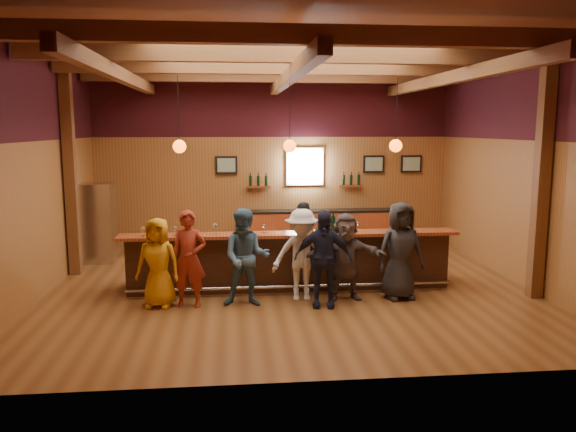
{
  "coord_description": "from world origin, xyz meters",
  "views": [
    {
      "loc": [
        -1.07,
        -10.33,
        3.04
      ],
      "look_at": [
        0.0,
        0.3,
        1.35
      ],
      "focal_mm": 35.0,
      "sensor_mm": 36.0,
      "label": 1
    }
  ],
  "objects": [
    {
      "name": "glass_b",
      "position": [
        -2.1,
        -0.22,
        1.23
      ],
      "size": [
        0.07,
        0.07,
        0.17
      ],
      "color": "silver",
      "rests_on": "bar_counter"
    },
    {
      "name": "customer_redvest",
      "position": [
        -1.82,
        -0.92,
        0.83
      ],
      "size": [
        0.66,
        0.48,
        1.67
      ],
      "primitive_type": "imported",
      "rotation": [
        0.0,
        0.0,
        -0.15
      ],
      "color": "maroon",
      "rests_on": "ground"
    },
    {
      "name": "customer_dark",
      "position": [
        1.9,
        -0.83,
        0.87
      ],
      "size": [
        0.92,
        0.67,
        1.74
      ],
      "primitive_type": "imported",
      "rotation": [
        0.0,
        0.0,
        0.15
      ],
      "color": "#252427",
      "rests_on": "ground"
    },
    {
      "name": "pendant_lights",
      "position": [
        0.0,
        0.0,
        2.71
      ],
      "size": [
        4.24,
        0.24,
        1.37
      ],
      "color": "black",
      "rests_on": "room"
    },
    {
      "name": "ice_bucket",
      "position": [
        0.35,
        -0.05,
        1.22
      ],
      "size": [
        0.2,
        0.2,
        0.22
      ],
      "primitive_type": "cylinder",
      "color": "olive",
      "rests_on": "bar_counter"
    },
    {
      "name": "bar_counter",
      "position": [
        0.02,
        0.15,
        0.52
      ],
      "size": [
        6.3,
        1.07,
        1.11
      ],
      "color": "black",
      "rests_on": "ground"
    },
    {
      "name": "bottle_a",
      "position": [
        0.83,
        -0.02,
        1.26
      ],
      "size": [
        0.08,
        0.08,
        0.38
      ],
      "color": "black",
      "rests_on": "bar_counter"
    },
    {
      "name": "glass_h",
      "position": [
        1.93,
        -0.25,
        1.25
      ],
      "size": [
        0.09,
        0.09,
        0.19
      ],
      "color": "silver",
      "rests_on": "bar_counter"
    },
    {
      "name": "glass_f",
      "position": [
        0.57,
        -0.25,
        1.25
      ],
      "size": [
        0.09,
        0.09,
        0.2
      ],
      "color": "silver",
      "rests_on": "bar_counter"
    },
    {
      "name": "window",
      "position": [
        0.8,
        3.95,
        2.05
      ],
      "size": [
        0.95,
        0.09,
        0.95
      ],
      "color": "silver",
      "rests_on": "room"
    },
    {
      "name": "wine_shelves",
      "position": [
        0.8,
        3.88,
        1.62
      ],
      "size": [
        3.0,
        0.18,
        0.3
      ],
      "color": "maroon",
      "rests_on": "room"
    },
    {
      "name": "back_bar_cabinet",
      "position": [
        1.2,
        3.72,
        0.48
      ],
      "size": [
        4.0,
        0.52,
        0.95
      ],
      "color": "maroon",
      "rests_on": "ground"
    },
    {
      "name": "framed_pictures",
      "position": [
        1.67,
        3.94,
        2.1
      ],
      "size": [
        5.35,
        0.05,
        0.45
      ],
      "color": "black",
      "rests_on": "room"
    },
    {
      "name": "glass_e",
      "position": [
        -0.49,
        -0.15,
        1.23
      ],
      "size": [
        0.07,
        0.07,
        0.17
      ],
      "color": "silver",
      "rests_on": "bar_counter"
    },
    {
      "name": "glass_g",
      "position": [
        1.24,
        -0.18,
        1.25
      ],
      "size": [
        0.09,
        0.09,
        0.2
      ],
      "color": "silver",
      "rests_on": "bar_counter"
    },
    {
      "name": "stainless_fridge",
      "position": [
        -4.1,
        2.6,
        0.9
      ],
      "size": [
        0.7,
        0.7,
        1.8
      ],
      "primitive_type": "cube",
      "color": "silver",
      "rests_on": "ground"
    },
    {
      "name": "bartender",
      "position": [
        0.4,
        1.28,
        0.75
      ],
      "size": [
        0.62,
        0.49,
        1.5
      ],
      "primitive_type": "imported",
      "rotation": [
        0.0,
        0.0,
        3.4
      ],
      "color": "black",
      "rests_on": "ground"
    },
    {
      "name": "customer_orange",
      "position": [
        -2.34,
        -0.88,
        0.77
      ],
      "size": [
        0.84,
        0.65,
        1.54
      ],
      "primitive_type": "imported",
      "rotation": [
        0.0,
        0.0,
        -0.23
      ],
      "color": "orange",
      "rests_on": "ground"
    },
    {
      "name": "customer_brown",
      "position": [
        0.92,
        -0.78,
        0.78
      ],
      "size": [
        1.45,
        0.49,
        1.55
      ],
      "primitive_type": "imported",
      "rotation": [
        0.0,
        0.0,
        -0.02
      ],
      "color": "#5A4C48",
      "rests_on": "ground"
    },
    {
      "name": "customer_denim",
      "position": [
        -0.84,
        -0.96,
        0.84
      ],
      "size": [
        0.89,
        0.73,
        1.69
      ],
      "primitive_type": "imported",
      "rotation": [
        0.0,
        0.0,
        -0.11
      ],
      "color": "#416682",
      "rests_on": "ground"
    },
    {
      "name": "customer_navy",
      "position": [
        0.45,
        -1.15,
        0.83
      ],
      "size": [
        1.03,
        0.57,
        1.67
      ],
      "primitive_type": "imported",
      "rotation": [
        0.0,
        0.0,
        -0.17
      ],
      "color": "#1D213A",
      "rests_on": "ground"
    },
    {
      "name": "bottle_b",
      "position": [
        0.62,
        -0.09,
        1.26
      ],
      "size": [
        0.08,
        0.08,
        0.37
      ],
      "color": "black",
      "rests_on": "bar_counter"
    },
    {
      "name": "glass_c",
      "position": [
        -1.39,
        -0.15,
        1.25
      ],
      "size": [
        0.09,
        0.09,
        0.2
      ],
      "color": "silver",
      "rests_on": "bar_counter"
    },
    {
      "name": "glass_d",
      "position": [
        -0.98,
        -0.26,
        1.24
      ],
      "size": [
        0.08,
        0.08,
        0.19
      ],
      "color": "silver",
      "rests_on": "bar_counter"
    },
    {
      "name": "glass_a",
      "position": [
        -2.67,
        -0.24,
        1.24
      ],
      "size": [
        0.08,
        0.08,
        0.18
      ],
      "color": "silver",
      "rests_on": "bar_counter"
    },
    {
      "name": "customer_white",
      "position": [
        0.14,
        -0.74,
        0.82
      ],
      "size": [
        1.06,
        0.62,
        1.63
      ],
      "primitive_type": "imported",
      "rotation": [
        0.0,
        0.0,
        -0.01
      ],
      "color": "silver",
      "rests_on": "ground"
    },
    {
      "name": "room",
      "position": [
        0.0,
        0.06,
        3.21
      ],
      "size": [
        9.04,
        9.0,
        4.52
      ],
      "color": "brown",
      "rests_on": "ground"
    }
  ]
}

